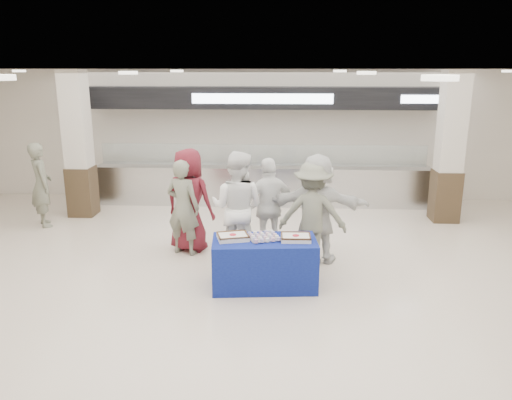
# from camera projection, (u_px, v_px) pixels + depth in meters

# --- Properties ---
(ground) EXTENTS (14.00, 14.00, 0.00)m
(ground) POSITION_uv_depth(u_px,v_px,m) (247.00, 303.00, 7.07)
(ground) COLOR beige
(ground) RESTS_ON ground
(serving_line) EXTENTS (8.70, 0.85, 2.80)m
(serving_line) POSITION_uv_depth(u_px,v_px,m) (263.00, 157.00, 11.97)
(serving_line) COLOR silver
(serving_line) RESTS_ON ground
(column_left) EXTENTS (0.55, 0.55, 3.20)m
(column_left) POSITION_uv_depth(u_px,v_px,m) (78.00, 148.00, 10.93)
(column_left) COLOR #352718
(column_left) RESTS_ON ground
(column_right) EXTENTS (0.55, 0.55, 3.20)m
(column_right) POSITION_uv_depth(u_px,v_px,m) (450.00, 151.00, 10.52)
(column_right) COLOR #352718
(column_right) RESTS_ON ground
(display_table) EXTENTS (1.61, 0.92, 0.75)m
(display_table) POSITION_uv_depth(u_px,v_px,m) (264.00, 263.00, 7.53)
(display_table) COLOR navy
(display_table) RESTS_ON ground
(sheet_cake_left) EXTENTS (0.52, 0.46, 0.09)m
(sheet_cake_left) POSITION_uv_depth(u_px,v_px,m) (233.00, 236.00, 7.44)
(sheet_cake_left) COLOR white
(sheet_cake_left) RESTS_ON display_table
(sheet_cake_right) EXTENTS (0.44, 0.35, 0.09)m
(sheet_cake_right) POSITION_uv_depth(u_px,v_px,m) (296.00, 237.00, 7.40)
(sheet_cake_right) COLOR white
(sheet_cake_right) RESTS_ON display_table
(cupcake_tray) EXTENTS (0.52, 0.45, 0.07)m
(cupcake_tray) POSITION_uv_depth(u_px,v_px,m) (264.00, 237.00, 7.45)
(cupcake_tray) COLOR #A7A7AC
(cupcake_tray) RESTS_ON display_table
(civilian_maroon) EXTENTS (1.06, 0.86, 1.87)m
(civilian_maroon) POSITION_uv_depth(u_px,v_px,m) (189.00, 200.00, 8.92)
(civilian_maroon) COLOR maroon
(civilian_maroon) RESTS_ON ground
(soldier_a) EXTENTS (0.72, 0.59, 1.71)m
(soldier_a) POSITION_uv_depth(u_px,v_px,m) (183.00, 207.00, 8.76)
(soldier_a) COLOR slate
(soldier_a) RESTS_ON ground
(chef_tall) EXTENTS (1.08, 0.94, 1.92)m
(chef_tall) POSITION_uv_depth(u_px,v_px,m) (237.00, 208.00, 8.36)
(chef_tall) COLOR white
(chef_tall) RESTS_ON ground
(chef_short) EXTENTS (1.10, 0.78, 1.74)m
(chef_short) POSITION_uv_depth(u_px,v_px,m) (269.00, 207.00, 8.74)
(chef_short) COLOR white
(chef_short) RESTS_ON ground
(soldier_b) EXTENTS (1.21, 0.79, 1.76)m
(soldier_b) POSITION_uv_depth(u_px,v_px,m) (313.00, 213.00, 8.32)
(soldier_b) COLOR slate
(soldier_b) RESTS_ON ground
(civilian_white) EXTENTS (1.80, 0.79, 1.88)m
(civilian_white) POSITION_uv_depth(u_px,v_px,m) (316.00, 208.00, 8.40)
(civilian_white) COLOR silver
(civilian_white) RESTS_ON ground
(soldier_bg) EXTENTS (0.72, 0.77, 1.76)m
(soldier_bg) POSITION_uv_depth(u_px,v_px,m) (41.00, 185.00, 10.33)
(soldier_bg) COLOR slate
(soldier_bg) RESTS_ON ground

